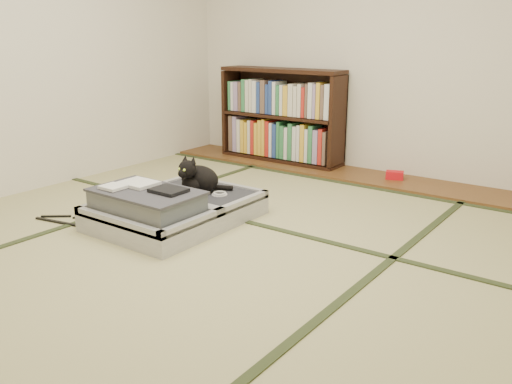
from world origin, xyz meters
The scene contains 9 objects.
floor centered at (0.00, 0.00, 0.00)m, with size 4.50×4.50×0.00m, color #BBB87D.
wood_strip centered at (0.00, 2.00, 0.01)m, with size 4.00×0.50×0.02m, color brown.
red_item centered at (0.33, 2.03, 0.06)m, with size 0.15×0.09×0.07m, color red.
tatami_borders centered at (0.00, 0.49, 0.00)m, with size 4.00×4.50×0.01m.
bookcase centered at (-0.90, 2.07, 0.45)m, with size 1.29×0.30×0.92m.
suitcase centered at (-0.46, 0.07, 0.11)m, with size 0.80×1.07×0.31m.
cat centered at (-0.48, 0.36, 0.26)m, with size 0.36×0.36×0.29m.
cable_coil centered at (-0.30, 0.39, 0.16)m, with size 0.11×0.11×0.03m.
hanger centered at (-1.10, -0.34, 0.01)m, with size 0.43×0.23×0.01m.
Camera 1 is at (2.07, -2.41, 1.26)m, focal length 38.00 mm.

